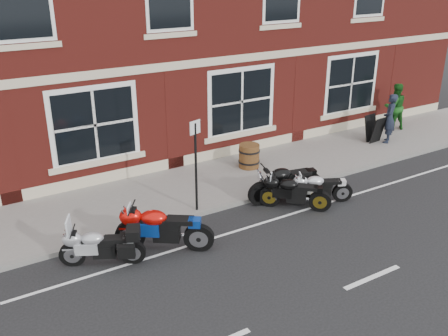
% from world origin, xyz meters
% --- Properties ---
extents(ground, '(80.00, 80.00, 0.00)m').
position_xyz_m(ground, '(0.00, 0.00, 0.00)').
color(ground, black).
rests_on(ground, ground).
extents(sidewalk, '(30.00, 3.00, 0.12)m').
position_xyz_m(sidewalk, '(0.00, 3.00, 0.06)').
color(sidewalk, slate).
rests_on(sidewalk, ground).
extents(kerb, '(30.00, 0.16, 0.12)m').
position_xyz_m(kerb, '(0.00, 1.42, 0.06)').
color(kerb, slate).
rests_on(kerb, ground).
extents(moto_touring_silver, '(1.75, 0.97, 1.25)m').
position_xyz_m(moto_touring_silver, '(-4.82, 0.53, 0.51)').
color(moto_touring_silver, black).
rests_on(moto_touring_silver, ground).
extents(moto_sport_red, '(1.98, 1.48, 1.05)m').
position_xyz_m(moto_sport_red, '(-3.35, 0.40, 0.60)').
color(moto_sport_red, black).
rests_on(moto_sport_red, ground).
extents(moto_sport_black, '(1.52, 1.46, 0.89)m').
position_xyz_m(moto_sport_black, '(0.57, 0.46, 0.51)').
color(moto_sport_black, black).
rests_on(moto_sport_black, ground).
extents(moto_sport_silver, '(1.72, 0.90, 0.83)m').
position_xyz_m(moto_sport_silver, '(1.41, 0.39, 0.48)').
color(moto_sport_silver, black).
rests_on(moto_sport_silver, ground).
extents(moto_naked_black, '(2.30, 0.57, 1.04)m').
position_xyz_m(moto_naked_black, '(0.66, 0.98, 0.60)').
color(moto_naked_black, black).
rests_on(moto_naked_black, ground).
extents(pedestrian_left, '(0.78, 0.75, 1.80)m').
position_xyz_m(pedestrian_left, '(6.75, 2.71, 1.02)').
color(pedestrian_left, black).
rests_on(pedestrian_left, sidewalk).
extents(pedestrian_right, '(1.05, 0.91, 1.83)m').
position_xyz_m(pedestrian_right, '(8.14, 3.67, 1.03)').
color(pedestrian_right, '#164F16').
rests_on(pedestrian_right, sidewalk).
extents(a_board_sign, '(0.62, 0.45, 0.98)m').
position_xyz_m(a_board_sign, '(6.34, 2.98, 0.61)').
color(a_board_sign, black).
rests_on(a_board_sign, sidewalk).
extents(barrel_planter, '(0.69, 0.69, 0.76)m').
position_xyz_m(barrel_planter, '(1.05, 3.33, 0.50)').
color(barrel_planter, '#553616').
rests_on(barrel_planter, sidewalk).
extents(parking_sign, '(0.34, 0.13, 2.49)m').
position_xyz_m(parking_sign, '(-1.83, 1.55, 1.56)').
color(parking_sign, black).
rests_on(parking_sign, sidewalk).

